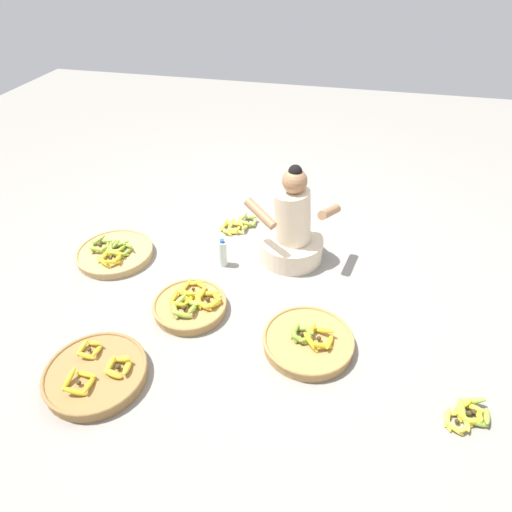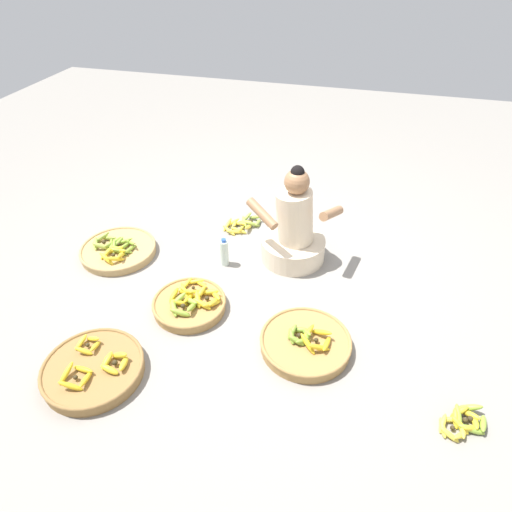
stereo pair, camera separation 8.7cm
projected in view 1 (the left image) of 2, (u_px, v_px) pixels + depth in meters
ground_plane at (262, 276)px, 3.44m from camera, size 10.00×10.00×0.00m
vendor_woman_front at (292, 230)px, 3.48m from camera, size 0.73×0.53×0.83m
banana_basket_front_left at (191, 305)px, 3.11m from camera, size 0.53×0.53×0.15m
banana_basket_near_bicycle at (96, 373)px, 2.65m from camera, size 0.62×0.62×0.15m
banana_basket_back_center at (308, 341)px, 2.85m from camera, size 0.60×0.60×0.15m
banana_basket_back_left at (115, 253)px, 3.61m from camera, size 0.62×0.62×0.14m
loose_bananas_front_right at (239, 225)px, 3.97m from camera, size 0.34×0.35×0.09m
loose_bananas_near_vendor at (467, 415)px, 2.45m from camera, size 0.28×0.26×0.09m
water_bottle at (223, 253)px, 3.49m from camera, size 0.07×0.07×0.25m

